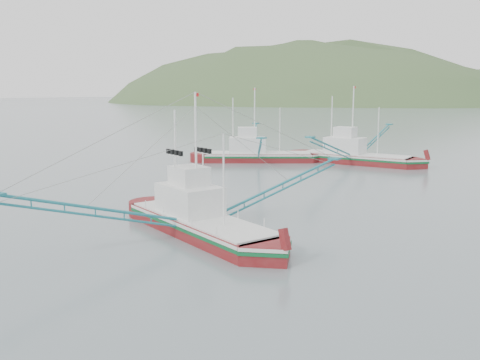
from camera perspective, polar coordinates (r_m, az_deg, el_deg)
The scene contains 5 objects.
ground at distance 35.17m, azimuth -5.51°, elevation -6.50°, with size 1200.00×1200.00×0.00m, color slate.
main_boat at distance 36.36m, azimuth -4.36°, elevation -2.60°, with size 14.54×24.68×10.34m.
bg_boat_far at distance 73.19m, azimuth 12.02°, elevation 2.93°, with size 15.12×27.36×11.07m.
bg_boat_left at distance 73.36m, azimuth 1.86°, elevation 3.76°, with size 19.03×24.17×10.82m.
headland_left at distance 435.58m, azimuth 6.51°, elevation 8.23°, with size 448.00×308.00×210.00m, color #3E592E.
Camera 1 is at (21.60, -26.00, 9.71)m, focal length 40.00 mm.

